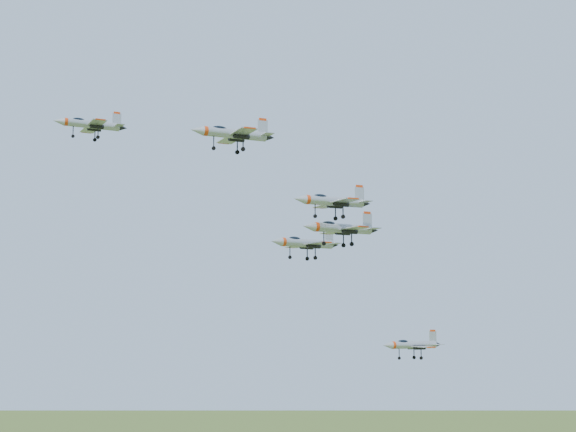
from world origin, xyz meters
TOP-DOWN VIEW (x-y plane):
  - jet_lead at (-19.45, 13.31)m, footprint 11.79×9.72m
  - jet_left_high at (-2.57, -3.72)m, footprint 13.46×11.15m
  - jet_right_high at (5.82, -18.12)m, footprint 11.97×9.90m
  - jet_left_low at (17.51, 9.30)m, footprint 14.04×11.58m
  - jet_right_low at (9.20, -14.95)m, footprint 12.45×10.25m
  - jet_trail at (34.49, 1.86)m, footprint 12.06×9.98m

SIDE VIEW (x-z plane):
  - jet_trail at x=34.49m, z-range 107.44..110.66m
  - jet_right_low at x=9.20m, z-range 124.58..127.91m
  - jet_left_low at x=17.51m, z-range 124.64..128.40m
  - jet_right_high at x=5.82m, z-range 127.87..131.07m
  - jet_left_high at x=-2.57m, z-range 139.12..142.72m
  - jet_lead at x=-19.45m, z-range 142.42..145.57m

